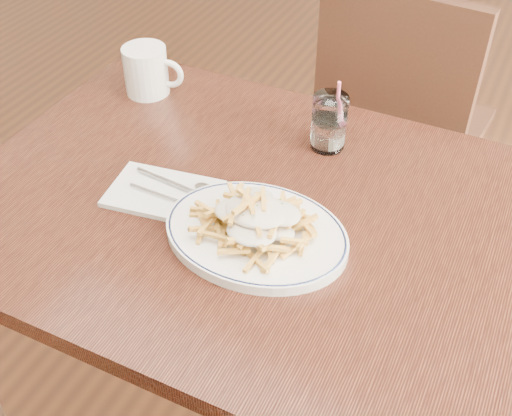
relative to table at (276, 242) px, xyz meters
The scene contains 8 objects.
table is the anchor object (origin of this frame).
chair_far 0.78m from the table, 87.14° to the left, with size 0.46×0.46×0.92m.
fries_plate 0.12m from the table, 91.77° to the right, with size 0.40×0.37×0.02m.
loaded_fries 0.15m from the table, 91.77° to the right, with size 0.23×0.20×0.06m.
napkin 0.23m from the table, 165.96° to the right, with size 0.20×0.13×0.01m, color silver.
cutlery 0.23m from the table, 167.43° to the right, with size 0.19×0.07×0.01m.
water_glass 0.27m from the table, 87.79° to the left, with size 0.07×0.07×0.16m.
coffee_mug 0.52m from the table, 149.94° to the left, with size 0.14×0.10×0.11m.
Camera 1 is at (0.35, -0.81, 1.52)m, focal length 45.00 mm.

